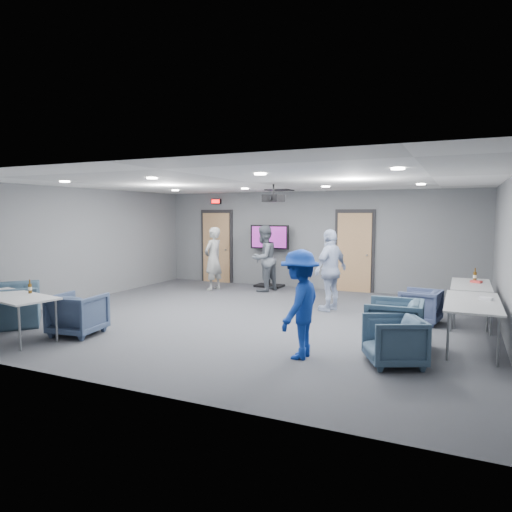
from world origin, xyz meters
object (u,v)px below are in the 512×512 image
at_px(person_d, 300,304).
at_px(chair_front_a, 78,314).
at_px(person_b, 264,259).
at_px(person_c, 331,270).
at_px(bottle_right, 475,276).
at_px(chair_front_b, 10,305).
at_px(bottle_front, 30,288).
at_px(tv_stand, 269,252).
at_px(chair_right_a, 420,306).
at_px(chair_right_b, 394,324).
at_px(table_right_b, 473,304).
at_px(table_front_left, 11,298).
at_px(projector, 273,198).
at_px(chair_right_c, 394,341).
at_px(person_a, 213,259).
at_px(table_right_a, 471,286).

height_order(person_d, chair_front_a, person_d).
relative_size(person_b, person_d, 1.12).
xyz_separation_m(person_c, bottle_right, (2.81, 0.64, -0.05)).
bearing_deg(chair_front_b, bottle_right, -109.15).
xyz_separation_m(bottle_front, bottle_right, (6.97, 4.71, 0.01)).
bearing_deg(chair_front_a, person_d, 177.97).
bearing_deg(tv_stand, chair_right_a, -32.94).
bearing_deg(bottle_right, person_c, -167.16).
xyz_separation_m(chair_right_b, table_right_b, (1.10, 0.60, 0.30)).
xyz_separation_m(person_d, table_front_left, (-4.74, -1.01, -0.10)).
distance_m(person_b, projector, 3.15).
bearing_deg(chair_right_c, bottle_right, 138.68).
bearing_deg(table_right_b, bottle_right, -1.83).
xyz_separation_m(tv_stand, projector, (1.42, -3.19, 1.40)).
relative_size(person_a, table_front_left, 0.89).
bearing_deg(table_front_left, table_right_a, 44.26).
bearing_deg(person_a, table_front_left, 2.29).
bearing_deg(chair_right_a, chair_right_b, 1.64).
bearing_deg(bottle_front, chair_right_c, 9.33).
bearing_deg(chair_right_b, chair_front_a, -76.98).
bearing_deg(table_right_a, projector, 104.54).
bearing_deg(table_right_a, table_front_left, 122.80).
relative_size(chair_front_a, tv_stand, 0.45).
relative_size(chair_front_b, tv_stand, 0.66).
distance_m(person_d, bottle_front, 4.67).
relative_size(chair_right_b, chair_front_a, 1.07).
relative_size(person_c, tv_stand, 1.00).
bearing_deg(chair_right_a, bottle_front, -50.00).
relative_size(person_a, chair_right_a, 2.41).
bearing_deg(chair_right_a, chair_front_a, -49.33).
relative_size(chair_front_b, table_right_a, 0.69).
bearing_deg(chair_front_b, bottle_front, -156.84).
height_order(person_c, chair_front_a, person_c).
bearing_deg(bottle_right, chair_right_a, -132.90).
bearing_deg(chair_right_b, projector, -122.52).
height_order(chair_right_b, projector, projector).
distance_m(person_d, bottle_right, 4.62).
bearing_deg(chair_right_a, table_right_b, 41.58).
relative_size(table_right_b, tv_stand, 1.08).
bearing_deg(projector, chair_front_a, -120.26).
height_order(chair_right_a, chair_right_b, chair_right_b).
relative_size(person_b, projector, 4.21).
distance_m(bottle_front, projector, 4.83).
relative_size(chair_front_b, table_front_left, 0.60).
xyz_separation_m(table_right_a, projector, (-3.75, -0.97, 1.72)).
bearing_deg(projector, table_right_b, -4.54).
relative_size(person_a, tv_stand, 0.98).
distance_m(chair_right_a, chair_right_b, 1.95).
bearing_deg(person_d, tv_stand, -151.51).
bearing_deg(bottle_right, person_a, 174.49).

